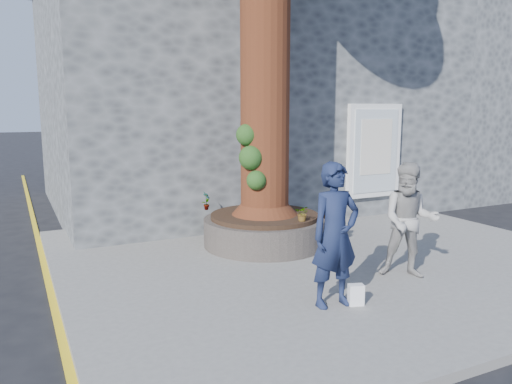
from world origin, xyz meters
name	(u,v)px	position (x,y,z in m)	size (l,w,h in m)	color
ground	(278,291)	(0.00, 0.00, 0.00)	(120.00, 120.00, 0.00)	black
pavement	(324,257)	(1.50, 1.00, 0.06)	(9.00, 8.00, 0.12)	slate
yellow_line	(53,302)	(-3.05, 1.00, 0.00)	(0.10, 30.00, 0.01)	yellow
stone_shop	(235,92)	(2.50, 7.20, 3.16)	(10.30, 8.30, 6.30)	#434648
neighbour_shop	(438,100)	(10.50, 7.20, 3.00)	(6.00, 8.00, 6.00)	#434648
planter	(265,230)	(0.80, 2.00, 0.41)	(2.30, 2.30, 0.60)	black
man	(335,235)	(0.25, -1.05, 1.07)	(0.69, 0.45, 1.90)	#151E3C
woman	(410,220)	(1.94, -0.60, 1.00)	(0.86, 0.67, 1.77)	#999692
shopping_bag	(356,295)	(0.52, -1.18, 0.26)	(0.20, 0.12, 0.28)	white
plant_a	(206,201)	(-0.05, 2.85, 0.90)	(0.19, 0.13, 0.36)	gray
plant_b	(328,208)	(1.65, 1.15, 0.91)	(0.21, 0.21, 0.39)	gray
plant_c	(328,209)	(1.65, 1.15, 0.89)	(0.19, 0.19, 0.35)	gray
plant_d	(303,213)	(1.12, 1.15, 0.86)	(0.25, 0.23, 0.28)	gray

